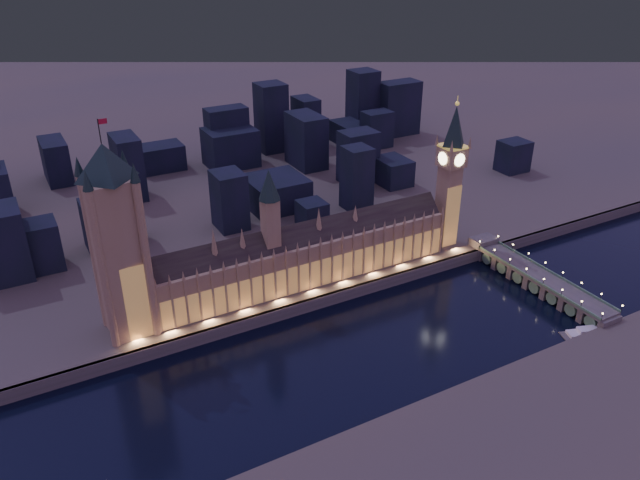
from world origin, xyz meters
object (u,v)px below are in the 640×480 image
palace_of_westminster (301,256)px  elizabeth_tower (451,165)px  westminster_bridge (535,278)px  river_boat (594,332)px  victoria_tower (116,234)px

palace_of_westminster → elizabeth_tower: elizabeth_tower is taller
westminster_bridge → river_boat: 55.40m
palace_of_westminster → elizabeth_tower: 119.49m
palace_of_westminster → victoria_tower: 112.68m
elizabeth_tower → river_boat: 136.53m
victoria_tower → river_boat: bearing=-27.5°
victoria_tower → elizabeth_tower: (218.00, -0.00, -1.36)m
victoria_tower → westminster_bridge: 255.50m
palace_of_westminster → westminster_bridge: palace_of_westminster is taller
elizabeth_tower → westminster_bridge: 90.99m
westminster_bridge → river_boat: (-8.62, -54.54, -4.44)m
victoria_tower → westminster_bridge: bearing=-15.3°
elizabeth_tower → river_boat: size_ratio=2.62×
victoria_tower → westminster_bridge: victoria_tower is taller
palace_of_westminster → victoria_tower: size_ratio=1.70×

